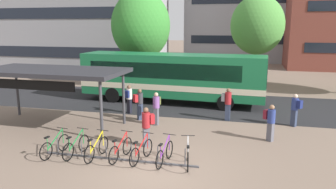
# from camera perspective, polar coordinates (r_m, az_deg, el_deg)

# --- Properties ---
(ground) EXTENTS (200.00, 200.00, 0.00)m
(ground) POSITION_cam_1_polar(r_m,az_deg,el_deg) (11.93, -2.02, -12.92)
(ground) COLOR #7A6656
(bus_lane_asphalt) EXTENTS (80.00, 7.20, 0.01)m
(bus_lane_asphalt) POSITION_cam_1_polar(r_m,az_deg,el_deg) (21.41, 5.49, -1.61)
(bus_lane_asphalt) COLOR #232326
(bus_lane_asphalt) RESTS_ON ground
(city_bus) EXTENTS (12.14, 3.18, 3.20)m
(city_bus) POSITION_cam_1_polar(r_m,az_deg,el_deg) (21.39, 0.80, 3.27)
(city_bus) COLOR #196B3D
(city_bus) RESTS_ON ground
(bike_rack) EXTENTS (6.15, 0.20, 0.70)m
(bike_rack) POSITION_cam_1_polar(r_m,az_deg,el_deg) (12.75, -8.61, -10.93)
(bike_rack) COLOR #47474C
(bike_rack) RESTS_ON ground
(parked_bicycle_green_0) EXTENTS (0.52, 1.72, 0.99)m
(parked_bicycle_green_0) POSITION_cam_1_polar(r_m,az_deg,el_deg) (13.68, -19.17, -8.54)
(parked_bicycle_green_0) COLOR black
(parked_bicycle_green_0) RESTS_ON ground
(parked_bicycle_green_1) EXTENTS (0.52, 1.72, 0.99)m
(parked_bicycle_green_1) POSITION_cam_1_polar(r_m,az_deg,el_deg) (13.38, -15.80, -8.78)
(parked_bicycle_green_1) COLOR black
(parked_bicycle_green_1) RESTS_ON ground
(parked_bicycle_yellow_2) EXTENTS (0.52, 1.72, 0.99)m
(parked_bicycle_yellow_2) POSITION_cam_1_polar(r_m,az_deg,el_deg) (12.96, -12.40, -9.28)
(parked_bicycle_yellow_2) COLOR black
(parked_bicycle_yellow_2) RESTS_ON ground
(parked_bicycle_red_3) EXTENTS (0.52, 1.71, 0.99)m
(parked_bicycle_red_3) POSITION_cam_1_polar(r_m,az_deg,el_deg) (12.71, -8.29, -9.56)
(parked_bicycle_red_3) COLOR black
(parked_bicycle_red_3) RESTS_ON ground
(parked_bicycle_red_4) EXTENTS (0.54, 1.70, 0.99)m
(parked_bicycle_red_4) POSITION_cam_1_polar(r_m,az_deg,el_deg) (12.45, -4.70, -9.94)
(parked_bicycle_red_4) COLOR black
(parked_bicycle_red_4) RESTS_ON ground
(parked_bicycle_purple_5) EXTENTS (0.52, 1.72, 0.99)m
(parked_bicycle_purple_5) POSITION_cam_1_polar(r_m,az_deg,el_deg) (12.22, -0.59, -10.34)
(parked_bicycle_purple_5) COLOR black
(parked_bicycle_purple_5) RESTS_ON ground
(parked_bicycle_silver_6) EXTENTS (0.53, 1.70, 0.99)m
(parked_bicycle_silver_6) POSITION_cam_1_polar(r_m,az_deg,el_deg) (12.08, 3.50, -10.63)
(parked_bicycle_silver_6) COLOR black
(parked_bicycle_silver_6) RESTS_ON ground
(transit_shelter) EXTENTS (7.32, 3.49, 2.92)m
(transit_shelter) POSITION_cam_1_polar(r_m,az_deg,el_deg) (17.07, -19.72, 3.62)
(transit_shelter) COLOR #38383D
(transit_shelter) RESTS_ON ground
(commuter_navy_pack_0) EXTENTS (0.60, 0.56, 1.67)m
(commuter_navy_pack_0) POSITION_cam_1_polar(r_m,az_deg,el_deg) (17.56, 21.41, -2.21)
(commuter_navy_pack_0) COLOR #2D3851
(commuter_navy_pack_0) RESTS_ON ground
(commuter_navy_pack_1) EXTENTS (0.41, 0.57, 1.67)m
(commuter_navy_pack_1) POSITION_cam_1_polar(r_m,az_deg,el_deg) (18.93, -6.87, -0.48)
(commuter_navy_pack_1) COLOR black
(commuter_navy_pack_1) RESTS_ON ground
(commuter_maroon_pack_2) EXTENTS (0.60, 0.57, 1.65)m
(commuter_maroon_pack_2) POSITION_cam_1_polar(r_m,az_deg,el_deg) (15.02, 17.51, -4.31)
(commuter_maroon_pack_2) COLOR #565660
(commuter_maroon_pack_2) RESTS_ON ground
(commuter_red_pack_3) EXTENTS (0.58, 0.59, 1.71)m
(commuter_red_pack_3) POSITION_cam_1_polar(r_m,az_deg,el_deg) (17.55, -5.05, -1.34)
(commuter_red_pack_3) COLOR #2D3851
(commuter_red_pack_3) RESTS_ON ground
(commuter_grey_pack_4) EXTENTS (0.54, 0.36, 1.76)m
(commuter_grey_pack_4) POSITION_cam_1_polar(r_m,az_deg,el_deg) (17.70, 10.36, -1.28)
(commuter_grey_pack_4) COLOR #2D3851
(commuter_grey_pack_4) RESTS_ON ground
(commuter_red_pack_5) EXTENTS (0.61, 0.53, 1.70)m
(commuter_red_pack_5) POSITION_cam_1_polar(r_m,az_deg,el_deg) (13.71, -3.72, -5.20)
(commuter_red_pack_5) COLOR #565660
(commuter_red_pack_5) RESTS_ON ground
(commuter_olive_pack_6) EXTENTS (0.36, 0.54, 1.71)m
(commuter_olive_pack_6) POSITION_cam_1_polar(r_m,az_deg,el_deg) (16.63, -2.04, -2.04)
(commuter_olive_pack_6) COLOR #565660
(commuter_olive_pack_6) RESTS_ON ground
(street_tree_0) EXTENTS (4.44, 4.44, 7.52)m
(street_tree_0) POSITION_cam_1_polar(r_m,az_deg,el_deg) (28.80, 15.38, 11.63)
(street_tree_0) COLOR brown
(street_tree_0) RESTS_ON ground
(street_tree_2) EXTENTS (4.75, 4.75, 7.78)m
(street_tree_2) POSITION_cam_1_polar(r_m,az_deg,el_deg) (26.91, -4.80, 11.93)
(street_tree_2) COLOR brown
(street_tree_2) RESTS_ON ground
(building_centre_block) EXTENTS (17.46, 11.42, 10.47)m
(building_centre_block) POSITION_cam_1_polar(r_m,az_deg,el_deg) (50.88, 14.00, 11.91)
(building_centre_block) COLOR gray
(building_centre_block) RESTS_ON ground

